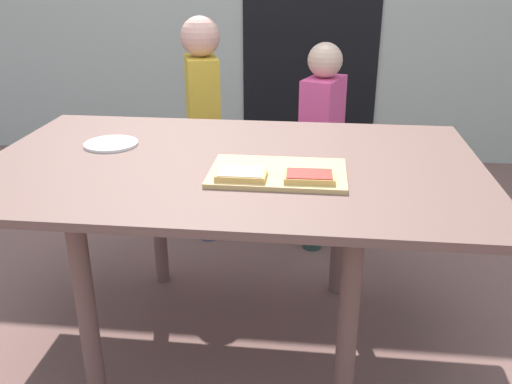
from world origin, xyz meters
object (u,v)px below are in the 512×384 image
(dining_table, at_px, (232,183))
(child_left, at_px, (203,114))
(cutting_board, at_px, (278,173))
(child_right, at_px, (322,136))
(plate_white_left, at_px, (111,144))
(pizza_slice_near_left, at_px, (241,174))
(pizza_slice_near_right, at_px, (309,176))

(dining_table, relative_size, child_left, 1.49)
(dining_table, distance_m, cutting_board, 0.21)
(cutting_board, bearing_deg, child_right, 81.69)
(cutting_board, bearing_deg, dining_table, 144.65)
(dining_table, bearing_deg, child_left, 107.58)
(child_right, bearing_deg, dining_table, -109.71)
(dining_table, distance_m, plate_white_left, 0.47)
(child_left, bearing_deg, plate_white_left, -103.09)
(child_left, bearing_deg, dining_table, -72.42)
(plate_white_left, relative_size, child_right, 0.19)
(pizza_slice_near_left, height_order, child_right, child_right)
(plate_white_left, distance_m, child_left, 0.76)
(cutting_board, height_order, pizza_slice_near_right, pizza_slice_near_right)
(cutting_board, distance_m, pizza_slice_near_left, 0.12)
(dining_table, xyz_separation_m, child_left, (-0.27, 0.86, 0.00))
(cutting_board, distance_m, child_right, 0.95)
(plate_white_left, bearing_deg, pizza_slice_near_right, -22.72)
(pizza_slice_near_right, bearing_deg, plate_white_left, 157.28)
(dining_table, relative_size, pizza_slice_near_left, 10.99)
(cutting_board, xyz_separation_m, plate_white_left, (-0.60, 0.23, -0.00))
(pizza_slice_near_right, xyz_separation_m, plate_white_left, (-0.69, 0.29, -0.02))
(cutting_board, distance_m, plate_white_left, 0.64)
(pizza_slice_near_right, relative_size, plate_white_left, 0.79)
(cutting_board, bearing_deg, plate_white_left, 159.18)
(plate_white_left, bearing_deg, cutting_board, -20.82)
(dining_table, xyz_separation_m, cutting_board, (0.16, -0.11, 0.08))
(cutting_board, distance_m, child_left, 1.06)
(pizza_slice_near_left, xyz_separation_m, child_right, (0.24, 0.99, -0.17))
(dining_table, height_order, cutting_board, cutting_board)
(cutting_board, bearing_deg, pizza_slice_near_right, -33.51)
(pizza_slice_near_left, distance_m, child_left, 1.09)
(pizza_slice_near_right, height_order, child_left, child_left)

